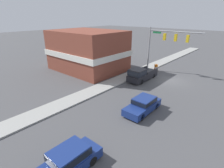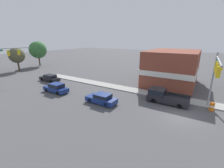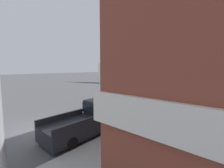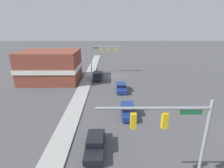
% 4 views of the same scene
% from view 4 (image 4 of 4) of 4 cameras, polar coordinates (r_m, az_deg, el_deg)
% --- Properties ---
extents(ground_plane, '(200.00, 200.00, 0.00)m').
position_cam_4_polar(ground_plane, '(42.56, 0.10, 2.59)').
color(ground_plane, '#4C4C4F').
extents(sidewalk_curb, '(2.40, 60.00, 0.14)m').
position_cam_4_polar(sidewalk_curb, '(42.87, -7.55, 2.65)').
color(sidewalk_curb, '#9E9E99').
rests_on(sidewalk_curb, ground).
extents(near_signal_assembly, '(8.35, 0.49, 7.22)m').
position_cam_4_polar(near_signal_assembly, '(44.10, -3.20, 10.26)').
color(near_signal_assembly, gray).
rests_on(near_signal_assembly, ground).
extents(far_signal_assembly, '(7.21, 0.49, 7.49)m').
position_cam_4_polar(far_signal_assembly, '(12.17, 19.37, -14.09)').
color(far_signal_assembly, gray).
rests_on(far_signal_assembly, ground).
extents(car_lead, '(1.83, 4.48, 1.44)m').
position_cam_4_polar(car_lead, '(32.75, 3.07, -1.04)').
color(car_lead, black).
rests_on(car_lead, ground).
extents(car_oncoming, '(1.77, 4.86, 1.42)m').
position_cam_4_polar(car_oncoming, '(18.30, -5.51, -18.53)').
color(car_oncoming, black).
rests_on(car_oncoming, ground).
extents(car_second_ahead, '(1.77, 4.64, 1.57)m').
position_cam_4_polar(car_second_ahead, '(24.24, 5.20, -8.32)').
color(car_second_ahead, black).
rests_on(car_second_ahead, ground).
extents(pickup_truck_parked, '(1.98, 5.56, 1.97)m').
position_cam_4_polar(pickup_truck_parked, '(39.75, -4.65, 2.81)').
color(pickup_truck_parked, black).
rests_on(pickup_truck_parked, ground).
extents(construction_barrel, '(0.59, 0.59, 1.10)m').
position_cam_4_polar(construction_barrel, '(45.56, -4.86, 4.34)').
color(construction_barrel, orange).
rests_on(construction_barrel, ground).
extents(corner_brick_building, '(12.25, 9.14, 6.65)m').
position_cam_4_polar(corner_brick_building, '(40.16, -19.39, 5.40)').
color(corner_brick_building, brown).
rests_on(corner_brick_building, ground).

